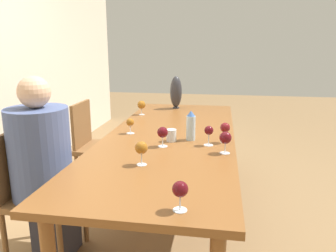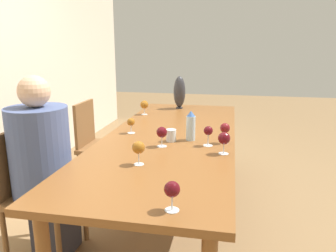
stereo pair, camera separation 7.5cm
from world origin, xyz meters
TOP-DOWN VIEW (x-y plane):
  - ground_plane at (0.00, 0.00)m, footprint 14.00×14.00m
  - dining_table at (0.00, 0.00)m, footprint 2.61×0.98m
  - water_bottle at (-0.11, -0.17)m, footprint 0.07×0.07m
  - water_tumbler at (-0.17, -0.03)m, footprint 0.07×0.07m
  - vase at (1.07, 0.11)m, footprint 0.13×0.13m
  - wine_glass_0 at (-0.14, -0.42)m, footprint 0.07×0.07m
  - wine_glass_1 at (-0.31, 0.01)m, footprint 0.08×0.08m
  - wine_glass_2 at (-0.68, 0.07)m, footprint 0.08×0.08m
  - wine_glass_3 at (-1.18, -0.22)m, footprint 0.07×0.07m
  - wine_glass_4 at (0.69, 0.40)m, footprint 0.08×0.08m
  - wine_glass_5 at (-0.01, 0.32)m, footprint 0.06×0.06m
  - wine_glass_6 at (-0.23, -0.31)m, footprint 0.07×0.07m
  - wine_glass_7 at (-0.38, -0.42)m, footprint 0.08×0.08m
  - chair_near at (-0.60, 0.82)m, footprint 0.44×0.44m
  - chair_far at (0.49, 0.82)m, footprint 0.44×0.44m
  - person_near at (-0.60, 0.74)m, footprint 0.39×0.39m

SIDE VIEW (x-z plane):
  - ground_plane at x=0.00m, z-range 0.00..0.00m
  - chair_near at x=-0.60m, z-range 0.04..0.91m
  - chair_far at x=0.49m, z-range 0.04..0.91m
  - person_near at x=-0.60m, z-range 0.03..1.27m
  - dining_table at x=0.00m, z-range 0.30..1.04m
  - water_tumbler at x=-0.17m, z-range 0.73..0.82m
  - wine_glass_5 at x=-0.01m, z-range 0.76..0.88m
  - wine_glass_3 at x=-1.18m, z-range 0.76..0.89m
  - wine_glass_1 at x=-0.31m, z-range 0.76..0.90m
  - wine_glass_4 at x=0.69m, z-range 0.76..0.90m
  - wine_glass_7 at x=-0.38m, z-range 0.76..0.91m
  - wine_glass_6 at x=-0.23m, z-range 0.76..0.91m
  - wine_glass_2 at x=-0.68m, z-range 0.76..0.91m
  - water_bottle at x=-0.11m, z-range 0.73..0.95m
  - wine_glass_0 at x=-0.14m, z-range 0.77..0.91m
  - vase at x=1.07m, z-range 0.74..1.09m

